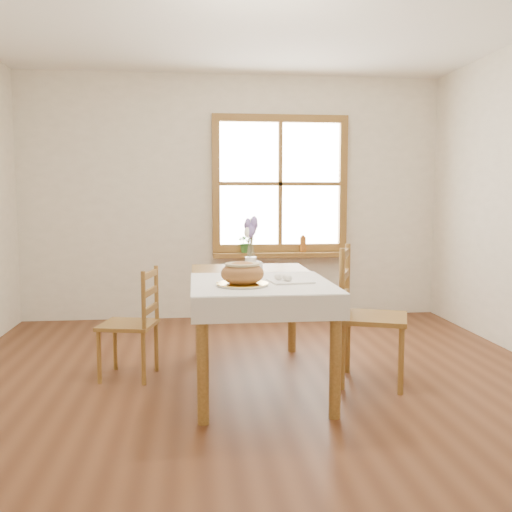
{
  "coord_description": "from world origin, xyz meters",
  "views": [
    {
      "loc": [
        -0.44,
        -3.65,
        1.32
      ],
      "look_at": [
        0.0,
        0.3,
        0.9
      ],
      "focal_mm": 40.0,
      "sensor_mm": 36.0,
      "label": 1
    }
  ],
  "objects_px": {
    "chair_left": "(128,323)",
    "bread_plate": "(242,284)",
    "chair_right": "(374,315)",
    "flower_vase": "(251,265)",
    "dining_table": "(256,289)"
  },
  "relations": [
    {
      "from": "chair_left",
      "to": "bread_plate",
      "type": "bearing_deg",
      "value": 63.6
    },
    {
      "from": "dining_table",
      "to": "flower_vase",
      "type": "relative_size",
      "value": 16.23
    },
    {
      "from": "flower_vase",
      "to": "dining_table",
      "type": "bearing_deg",
      "value": -89.38
    },
    {
      "from": "chair_right",
      "to": "flower_vase",
      "type": "distance_m",
      "value": 1.0
    },
    {
      "from": "chair_left",
      "to": "chair_right",
      "type": "xyz_separation_m",
      "value": [
        1.73,
        -0.33,
        0.08
      ]
    },
    {
      "from": "dining_table",
      "to": "bread_plate",
      "type": "relative_size",
      "value": 5.05
    },
    {
      "from": "bread_plate",
      "to": "flower_vase",
      "type": "bearing_deg",
      "value": 80.47
    },
    {
      "from": "chair_right",
      "to": "bread_plate",
      "type": "relative_size",
      "value": 3.06
    },
    {
      "from": "bread_plate",
      "to": "chair_left",
      "type": "bearing_deg",
      "value": 141.27
    },
    {
      "from": "bread_plate",
      "to": "chair_right",
      "type": "bearing_deg",
      "value": 17.53
    },
    {
      "from": "dining_table",
      "to": "chair_left",
      "type": "height_order",
      "value": "chair_left"
    },
    {
      "from": "dining_table",
      "to": "flower_vase",
      "type": "height_order",
      "value": "flower_vase"
    },
    {
      "from": "chair_left",
      "to": "flower_vase",
      "type": "relative_size",
      "value": 8.16
    },
    {
      "from": "chair_left",
      "to": "bread_plate",
      "type": "height_order",
      "value": "chair_left"
    },
    {
      "from": "dining_table",
      "to": "flower_vase",
      "type": "bearing_deg",
      "value": 90.62
    }
  ]
}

